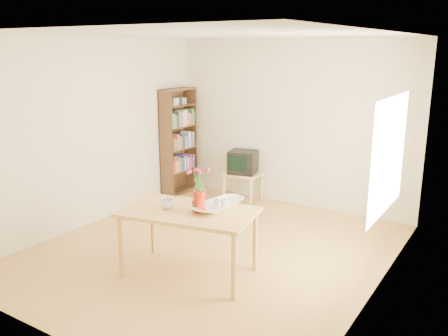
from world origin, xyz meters
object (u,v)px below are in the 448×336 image
Objects in this scene: bowl at (219,190)px; television at (243,162)px; pitcher at (199,202)px; mug at (168,204)px; table at (189,217)px.

television is (-1.09, 2.40, -0.31)m from bowl.
pitcher is 1.69× the size of mug.
pitcher is 2.76m from television.
mug is at bearing -171.30° from table.
television is (-0.85, 2.63, -0.02)m from table.
table is 0.27m from mug.
table is 3.45× the size of bowl.
bowl reaches higher than mug.
mug is (-0.33, -0.13, -0.05)m from pitcher.
pitcher is 0.44× the size of television.
bowl is at bearing 49.22° from pitcher.
table is at bearing -168.13° from mug.
mug is 0.29× the size of bowl.
pitcher is 0.50× the size of bowl.
mug reaches higher than table.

